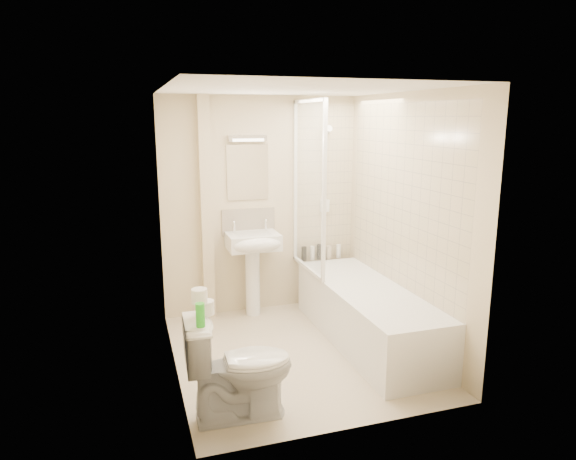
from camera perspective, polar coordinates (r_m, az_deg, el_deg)
name	(u,v)px	position (r m, az deg, el deg)	size (l,w,h in m)	color
floor	(296,353)	(4.95, 0.89, -13.52)	(2.50, 2.50, 0.00)	beige
wall_back	(261,206)	(5.74, -3.04, 2.69)	(2.20, 0.02, 2.40)	beige
wall_left	(170,237)	(4.34, -12.96, -0.77)	(0.02, 2.50, 2.40)	beige
wall_right	(406,221)	(5.01, 12.95, 0.97)	(0.02, 2.50, 2.40)	beige
ceiling	(297,89)	(4.46, 0.99, 15.41)	(2.20, 2.50, 0.02)	white
tile_back	(324,183)	(5.92, 4.03, 5.19)	(0.70, 0.01, 1.75)	beige
tile_right	(403,197)	(5.01, 12.66, 3.60)	(0.01, 2.10, 1.75)	beige
pipe_boxing	(206,210)	(5.56, -9.08, 2.24)	(0.12, 0.12, 2.40)	beige
splashback	(248,222)	(5.72, -4.42, 0.92)	(0.60, 0.01, 0.30)	beige
mirror	(248,172)	(5.64, -4.51, 6.40)	(0.46, 0.01, 0.60)	white
strip_light	(248,138)	(5.59, -4.52, 10.15)	(0.42, 0.07, 0.07)	silver
bathtub	(367,313)	(5.15, 8.76, -9.13)	(0.70, 2.10, 0.55)	white
shower_screen	(308,187)	(5.39, 2.28, 4.76)	(0.04, 0.92, 1.80)	white
shower_fixture	(326,173)	(5.87, 4.19, 6.31)	(0.10, 0.16, 0.99)	white
pedestal_sink	(254,251)	(5.57, -3.83, -2.34)	(0.55, 0.50, 1.07)	white
bottle_black_a	(304,254)	(5.91, 1.79, -2.64)	(0.06, 0.06, 0.16)	black
bottle_white_a	(312,253)	(5.95, 2.72, -2.57)	(0.05, 0.05, 0.16)	silver
bottle_black_b	(320,252)	(5.98, 3.53, -2.43)	(0.07, 0.07, 0.18)	black
bottle_blue	(320,253)	(5.98, 3.62, -2.57)	(0.05, 0.05, 0.14)	navy
bottle_cream	(329,252)	(6.02, 4.55, -2.47)	(0.07, 0.07, 0.15)	beige
bottle_white_b	(339,251)	(6.07, 5.63, -2.35)	(0.05, 0.05, 0.15)	white
toilet	(239,367)	(3.87, -5.43, -14.88)	(0.79, 0.48, 0.79)	white
toilet_roll_lower	(206,308)	(3.75, -9.14, -8.50)	(0.12, 0.12, 0.10)	white
toilet_roll_upper	(199,296)	(3.68, -9.81, -7.24)	(0.11, 0.11, 0.10)	white
green_bottle	(200,315)	(3.53, -9.72, -9.29)	(0.06, 0.06, 0.16)	green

